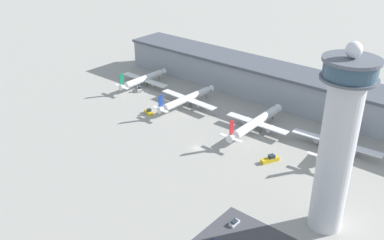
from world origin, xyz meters
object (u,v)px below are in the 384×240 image
(control_tower, at_px, (338,141))
(airplane_gate_bravo, at_px, (187,99))
(airplane_gate_alpha, at_px, (144,79))
(service_truck_catering, at_px, (270,159))
(service_truck_baggage, at_px, (149,112))
(airplane_gate_charlie, at_px, (256,123))
(car_red_hatchback, at_px, (234,223))
(service_truck_fuel, at_px, (139,89))
(airplane_gate_delta, at_px, (336,142))

(control_tower, relative_size, airplane_gate_bravo, 1.55)
(airplane_gate_alpha, bearing_deg, service_truck_catering, -14.29)
(service_truck_baggage, bearing_deg, airplane_gate_alpha, 139.29)
(airplane_gate_charlie, bearing_deg, car_red_hatchback, -63.27)
(service_truck_fuel, height_order, car_red_hatchback, service_truck_fuel)
(service_truck_fuel, distance_m, car_red_hatchback, 126.83)
(airplane_gate_bravo, relative_size, car_red_hatchback, 9.83)
(airplane_gate_alpha, xyz_separation_m, service_truck_fuel, (3.98, -7.66, -3.06))
(control_tower, height_order, service_truck_baggage, control_tower)
(service_truck_catering, distance_m, service_truck_baggage, 73.00)
(control_tower, xyz_separation_m, car_red_hatchback, (-23.34, -19.39, -32.02))
(service_truck_baggage, bearing_deg, airplane_gate_delta, 16.06)
(service_truck_fuel, relative_size, car_red_hatchback, 1.41)
(airplane_gate_bravo, relative_size, service_truck_baggage, 6.64)
(airplane_gate_charlie, relative_size, car_red_hatchback, 10.33)
(service_truck_fuel, bearing_deg, airplane_gate_alpha, 117.46)
(service_truck_catering, bearing_deg, control_tower, -33.80)
(car_red_hatchback, bearing_deg, airplane_gate_charlie, 116.73)
(airplane_gate_charlie, bearing_deg, control_tower, -38.18)
(airplane_gate_delta, xyz_separation_m, service_truck_baggage, (-90.14, -25.95, -3.53))
(airplane_gate_delta, bearing_deg, service_truck_baggage, -163.94)
(airplane_gate_bravo, bearing_deg, airplane_gate_delta, 4.17)
(airplane_gate_charlie, distance_m, airplane_gate_delta, 37.62)
(airplane_gate_delta, relative_size, service_truck_baggage, 6.45)
(airplane_gate_delta, distance_m, service_truck_baggage, 93.87)
(airplane_gate_alpha, relative_size, airplane_gate_delta, 0.90)
(airplane_gate_bravo, distance_m, car_red_hatchback, 98.16)
(airplane_gate_alpha, height_order, car_red_hatchback, airplane_gate_alpha)
(car_red_hatchback, bearing_deg, service_truck_fuel, 151.04)
(car_red_hatchback, bearing_deg, control_tower, 39.71)
(airplane_gate_alpha, relative_size, service_truck_baggage, 5.83)
(airplane_gate_delta, relative_size, service_truck_fuel, 6.77)
(airplane_gate_charlie, xyz_separation_m, service_truck_fuel, (-79.51, -1.06, -3.39))
(airplane_gate_delta, height_order, service_truck_catering, airplane_gate_delta)
(airplane_gate_delta, xyz_separation_m, car_red_hatchback, (-5.62, -68.84, -3.96))
(airplane_gate_delta, distance_m, car_red_hatchback, 69.19)
(service_truck_fuel, distance_m, service_truck_baggage, 32.28)
(service_truck_fuel, bearing_deg, control_tower, -17.38)
(service_truck_fuel, bearing_deg, airplane_gate_charlie, 0.77)
(airplane_gate_charlie, height_order, car_red_hatchback, airplane_gate_charlie)
(airplane_gate_bravo, bearing_deg, airplane_gate_alpha, 171.23)
(airplane_gate_bravo, xyz_separation_m, car_red_hatchback, (75.23, -62.95, -3.85))
(airplane_gate_bravo, xyz_separation_m, service_truck_baggage, (-9.29, -20.05, -3.42))
(service_truck_catering, relative_size, service_truck_baggage, 1.35)
(service_truck_catering, bearing_deg, car_red_hatchback, -74.91)
(service_truck_baggage, bearing_deg, airplane_gate_bravo, 65.13)
(airplane_gate_bravo, height_order, airplane_gate_charlie, airplane_gate_charlie)
(airplane_gate_delta, bearing_deg, car_red_hatchback, -94.67)
(airplane_gate_charlie, bearing_deg, airplane_gate_bravo, 179.38)
(control_tower, height_order, airplane_gate_bravo, control_tower)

